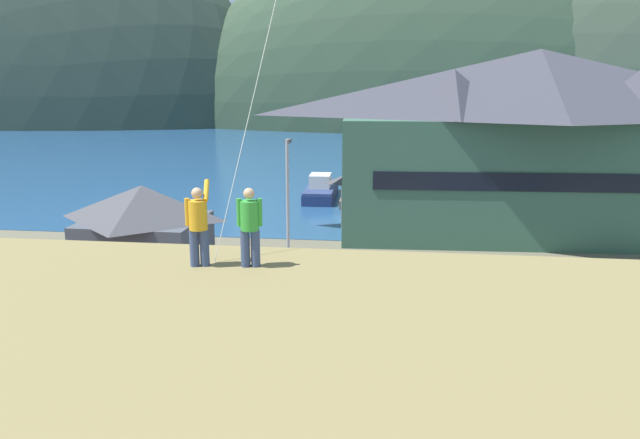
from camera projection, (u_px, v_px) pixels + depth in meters
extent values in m
plane|color=#66604C|center=(292.00, 370.00, 22.60)|extent=(600.00, 600.00, 0.00)
cube|color=slate|center=(311.00, 317.00, 27.41)|extent=(40.00, 20.00, 0.10)
cube|color=navy|center=(369.00, 156.00, 80.54)|extent=(360.00, 84.00, 0.03)
ellipsoid|color=#334733|center=(498.00, 126.00, 126.96)|extent=(139.43, 46.37, 77.95)
ellipsoid|color=#42513D|center=(632.00, 127.00, 122.84)|extent=(104.95, 46.44, 82.17)
cube|color=#38604C|center=(532.00, 176.00, 41.04)|extent=(25.07, 10.55, 7.77)
cube|color=black|center=(553.00, 183.00, 36.35)|extent=(20.93, 1.07, 1.10)
pyramid|color=#3D3D47|center=(539.00, 83.00, 39.66)|extent=(26.59, 11.55, 4.22)
pyramid|color=#3D3D47|center=(454.00, 94.00, 38.62)|extent=(5.40, 5.40, 2.96)
pyramid|color=#3D3D47|center=(639.00, 94.00, 37.80)|extent=(5.40, 5.40, 2.96)
cube|color=#474C56|center=(146.00, 253.00, 30.96)|extent=(5.71, 4.88, 3.55)
pyramid|color=#47474C|center=(142.00, 202.00, 30.36)|extent=(6.17, 5.36, 1.66)
cube|color=black|center=(125.00, 279.00, 28.77)|extent=(1.10, 0.08, 2.48)
cube|color=beige|center=(373.00, 203.00, 44.60)|extent=(4.88, 4.56, 2.87)
pyramid|color=#47474C|center=(373.00, 173.00, 44.10)|extent=(5.28, 5.01, 1.46)
cube|color=black|center=(374.00, 215.00, 42.64)|extent=(1.10, 0.16, 2.01)
cube|color=#70604C|center=(364.00, 191.00, 54.89)|extent=(3.20, 12.71, 0.70)
cube|color=navy|center=(321.00, 193.00, 53.61)|extent=(2.66, 7.77, 0.90)
cube|color=navy|center=(321.00, 187.00, 53.49)|extent=(2.58, 7.54, 0.16)
cube|color=silver|center=(320.00, 181.00, 52.78)|extent=(1.79, 2.36, 1.10)
cube|color=#23564C|center=(402.00, 196.00, 52.11)|extent=(2.70, 6.50, 0.90)
cube|color=#33665B|center=(402.00, 190.00, 51.99)|extent=(2.62, 6.30, 0.16)
cube|color=silver|center=(403.00, 184.00, 51.38)|extent=(1.61, 2.04, 1.10)
cube|color=red|center=(78.00, 323.00, 24.81)|extent=(4.27, 1.97, 0.80)
cube|color=#B11A15|center=(79.00, 305.00, 24.61)|extent=(2.17, 1.69, 0.70)
cube|color=black|center=(80.00, 306.00, 24.62)|extent=(2.21, 1.72, 0.32)
cylinder|color=black|center=(60.00, 321.00, 26.00)|extent=(0.65, 0.25, 0.64)
cylinder|color=black|center=(33.00, 339.00, 24.24)|extent=(0.65, 0.25, 0.64)
cylinder|color=black|center=(121.00, 325.00, 25.56)|extent=(0.65, 0.25, 0.64)
cylinder|color=black|center=(99.00, 344.00, 23.80)|extent=(0.65, 0.25, 0.64)
cube|color=silver|center=(317.00, 335.00, 23.65)|extent=(4.31, 2.07, 0.80)
cube|color=beige|center=(313.00, 316.00, 23.48)|extent=(2.20, 1.73, 0.70)
cube|color=black|center=(313.00, 317.00, 23.49)|extent=(2.24, 1.77, 0.32)
cylinder|color=black|center=(353.00, 356.00, 22.77)|extent=(0.65, 0.26, 0.64)
cylinder|color=black|center=(353.00, 336.00, 24.55)|extent=(0.65, 0.26, 0.64)
cylinder|color=black|center=(278.00, 354.00, 22.92)|extent=(0.65, 0.26, 0.64)
cylinder|color=black|center=(284.00, 334.00, 24.71)|extent=(0.65, 0.26, 0.64)
cube|color=red|center=(388.00, 289.00, 28.64)|extent=(4.25, 1.91, 0.80)
cube|color=#B11A15|center=(385.00, 274.00, 28.48)|extent=(2.14, 1.66, 0.70)
cube|color=black|center=(385.00, 274.00, 28.49)|extent=(2.19, 1.69, 0.32)
cylinder|color=black|center=(419.00, 306.00, 27.72)|extent=(0.65, 0.24, 0.64)
cylinder|color=black|center=(417.00, 292.00, 29.49)|extent=(0.65, 0.24, 0.64)
cylinder|color=black|center=(358.00, 304.00, 27.97)|extent=(0.65, 0.24, 0.64)
cylinder|color=black|center=(359.00, 290.00, 29.75)|extent=(0.65, 0.24, 0.64)
cube|color=navy|center=(536.00, 292.00, 28.35)|extent=(4.25, 1.92, 0.80)
cube|color=navy|center=(541.00, 276.00, 28.17)|extent=(2.15, 1.66, 0.70)
cube|color=black|center=(541.00, 277.00, 28.17)|extent=(2.19, 1.69, 0.32)
cylinder|color=black|center=(501.00, 292.00, 29.46)|extent=(0.65, 0.24, 0.64)
cylinder|color=black|center=(509.00, 306.00, 27.68)|extent=(0.65, 0.24, 0.64)
cylinder|color=black|center=(561.00, 294.00, 29.21)|extent=(0.65, 0.24, 0.64)
cylinder|color=black|center=(572.00, 308.00, 27.43)|extent=(0.65, 0.24, 0.64)
cube|color=#9EA3A8|center=(582.00, 350.00, 22.41)|extent=(4.34, 2.16, 0.80)
cube|color=gray|center=(580.00, 330.00, 22.24)|extent=(2.23, 1.78, 0.70)
cube|color=black|center=(580.00, 331.00, 22.25)|extent=(2.27, 1.81, 0.32)
cylinder|color=black|center=(631.00, 372.00, 21.56)|extent=(0.66, 0.27, 0.64)
cylinder|color=black|center=(609.00, 349.00, 23.35)|extent=(0.66, 0.27, 0.64)
cylinder|color=black|center=(551.00, 371.00, 21.66)|extent=(0.66, 0.27, 0.64)
cylinder|color=black|center=(535.00, 348.00, 23.44)|extent=(0.66, 0.27, 0.64)
cylinder|color=#ADADB2|center=(288.00, 209.00, 32.13)|extent=(0.16, 0.16, 7.15)
cube|color=#4C4C51|center=(288.00, 141.00, 31.67)|extent=(0.24, 0.70, 0.20)
cylinder|color=#384770|center=(194.00, 248.00, 13.54)|extent=(0.20, 0.20, 0.82)
cylinder|color=#384770|center=(205.00, 248.00, 13.55)|extent=(0.20, 0.20, 0.82)
cylinder|color=gold|center=(198.00, 215.00, 13.38)|extent=(0.40, 0.40, 0.64)
sphere|color=tan|center=(197.00, 193.00, 13.27)|extent=(0.24, 0.24, 0.24)
cylinder|color=gold|center=(206.00, 191.00, 13.45)|extent=(0.22, 0.57, 0.43)
cylinder|color=gold|center=(187.00, 212.00, 13.34)|extent=(0.11, 0.11, 0.60)
cylinder|color=#384770|center=(245.00, 248.00, 13.50)|extent=(0.20, 0.20, 0.82)
cylinder|color=#384770|center=(255.00, 248.00, 13.51)|extent=(0.20, 0.20, 0.82)
cylinder|color=green|center=(249.00, 215.00, 13.34)|extent=(0.40, 0.40, 0.64)
sphere|color=tan|center=(249.00, 193.00, 13.23)|extent=(0.24, 0.24, 0.24)
cylinder|color=green|center=(239.00, 212.00, 13.32)|extent=(0.11, 0.11, 0.60)
cylinder|color=green|center=(260.00, 212.00, 13.33)|extent=(0.11, 0.11, 0.60)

